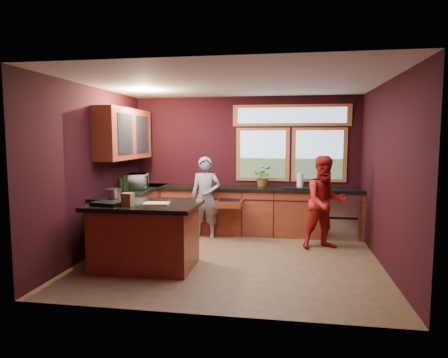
% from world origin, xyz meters
% --- Properties ---
extents(floor, '(4.50, 4.50, 0.00)m').
position_xyz_m(floor, '(0.00, 0.00, 0.00)').
color(floor, brown).
rests_on(floor, ground).
extents(room_shell, '(4.52, 4.02, 2.71)m').
position_xyz_m(room_shell, '(-0.60, 0.32, 1.80)').
color(room_shell, black).
rests_on(room_shell, ground).
extents(back_counter, '(4.50, 0.64, 0.93)m').
position_xyz_m(back_counter, '(0.20, 1.70, 0.46)').
color(back_counter, maroon).
rests_on(back_counter, floor).
extents(left_counter, '(0.64, 2.30, 0.93)m').
position_xyz_m(left_counter, '(-1.95, 0.85, 0.47)').
color(left_counter, maroon).
rests_on(left_counter, floor).
extents(island, '(1.55, 1.05, 0.95)m').
position_xyz_m(island, '(-1.18, -0.58, 0.48)').
color(island, maroon).
rests_on(island, floor).
extents(person_grey, '(0.56, 0.37, 1.53)m').
position_xyz_m(person_grey, '(-0.67, 1.25, 0.77)').
color(person_grey, slate).
rests_on(person_grey, floor).
extents(person_red, '(0.93, 0.83, 1.59)m').
position_xyz_m(person_red, '(1.49, 0.86, 0.79)').
color(person_red, maroon).
rests_on(person_red, floor).
extents(microwave, '(0.46, 0.58, 0.28)m').
position_xyz_m(microwave, '(-1.92, 1.05, 1.07)').
color(microwave, '#999999').
rests_on(microwave, left_counter).
extents(potted_plant, '(0.36, 0.31, 0.40)m').
position_xyz_m(potted_plant, '(0.38, 1.75, 1.13)').
color(potted_plant, '#999999').
rests_on(potted_plant, back_counter).
extents(paper_towel, '(0.12, 0.12, 0.28)m').
position_xyz_m(paper_towel, '(1.09, 1.70, 1.07)').
color(paper_towel, silver).
rests_on(paper_towel, back_counter).
extents(cutting_board, '(0.38, 0.29, 0.02)m').
position_xyz_m(cutting_board, '(-0.98, -0.63, 0.95)').
color(cutting_board, tan).
rests_on(cutting_board, island).
extents(stock_pot, '(0.24, 0.24, 0.18)m').
position_xyz_m(stock_pot, '(-1.73, -0.43, 1.03)').
color(stock_pot, '#A6A6AB').
rests_on(stock_pot, island).
extents(paper_bag, '(0.16, 0.14, 0.18)m').
position_xyz_m(paper_bag, '(-1.33, -0.83, 1.03)').
color(paper_bag, brown).
rests_on(paper_bag, island).
extents(black_tray, '(0.45, 0.36, 0.05)m').
position_xyz_m(black_tray, '(-1.63, -0.83, 0.97)').
color(black_tray, black).
rests_on(black_tray, island).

